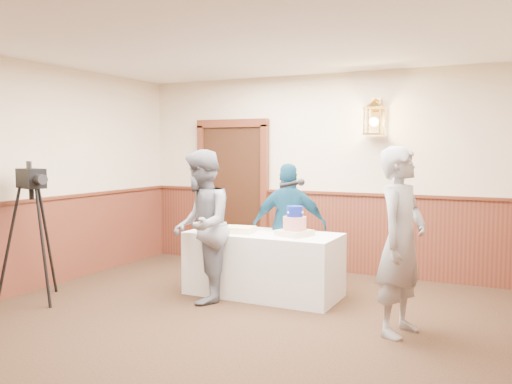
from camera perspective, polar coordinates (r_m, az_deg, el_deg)
ground at (r=4.85m, az=-5.37°, el=-16.55°), size 7.00×7.00×0.00m
room_shell at (r=4.95m, az=-3.29°, el=1.98°), size 6.02×7.02×2.81m
display_table at (r=6.51m, az=0.78°, el=-7.58°), size 1.80×0.80×0.75m
tiered_cake at (r=6.22m, az=4.09°, el=-3.39°), size 0.42×0.42×0.34m
sheet_cake_yellow at (r=6.44m, az=-1.81°, el=-3.98°), size 0.39×0.32×0.07m
sheet_cake_green at (r=6.81m, az=-4.51°, el=-3.54°), size 0.35×0.31×0.07m
interviewer at (r=6.19m, az=-5.79°, el=-3.58°), size 1.59×1.05×1.74m
baker at (r=5.25m, az=15.04°, el=-5.01°), size 0.56×0.73×1.77m
assistant_p at (r=6.70m, az=3.53°, el=-3.68°), size 0.99×0.68×1.57m
tv_camera_rig at (r=6.70m, az=-22.40°, el=-4.89°), size 0.60×0.56×1.52m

